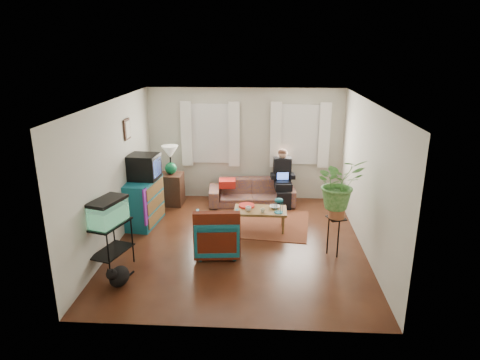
# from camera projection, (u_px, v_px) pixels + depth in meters

# --- Properties ---
(floor) EXTENTS (4.50, 5.00, 0.01)m
(floor) POSITION_uv_depth(u_px,v_px,m) (239.00, 243.00, 7.95)
(floor) COLOR #4F2B14
(floor) RESTS_ON ground
(ceiling) EXTENTS (4.50, 5.00, 0.01)m
(ceiling) POSITION_uv_depth(u_px,v_px,m) (239.00, 102.00, 7.16)
(ceiling) COLOR white
(ceiling) RESTS_ON wall_back
(wall_back) EXTENTS (4.50, 0.01, 2.60)m
(wall_back) POSITION_uv_depth(u_px,v_px,m) (245.00, 144.00, 9.93)
(wall_back) COLOR silver
(wall_back) RESTS_ON floor
(wall_front) EXTENTS (4.50, 0.01, 2.60)m
(wall_front) POSITION_uv_depth(u_px,v_px,m) (226.00, 237.00, 5.18)
(wall_front) COLOR silver
(wall_front) RESTS_ON floor
(wall_left) EXTENTS (0.01, 5.00, 2.60)m
(wall_left) POSITION_uv_depth(u_px,v_px,m) (114.00, 174.00, 7.68)
(wall_left) COLOR silver
(wall_left) RESTS_ON floor
(wall_right) EXTENTS (0.01, 5.00, 2.60)m
(wall_right) POSITION_uv_depth(u_px,v_px,m) (368.00, 178.00, 7.43)
(wall_right) COLOR silver
(wall_right) RESTS_ON floor
(window_left) EXTENTS (1.08, 0.04, 1.38)m
(window_left) POSITION_uv_depth(u_px,v_px,m) (211.00, 134.00, 9.88)
(window_left) COLOR white
(window_left) RESTS_ON wall_back
(window_right) EXTENTS (1.08, 0.04, 1.38)m
(window_right) POSITION_uv_depth(u_px,v_px,m) (300.00, 135.00, 9.77)
(window_right) COLOR white
(window_right) RESTS_ON wall_back
(curtains_left) EXTENTS (1.36, 0.06, 1.50)m
(curtains_left) POSITION_uv_depth(u_px,v_px,m) (210.00, 134.00, 9.80)
(curtains_left) COLOR white
(curtains_left) RESTS_ON wall_back
(curtains_right) EXTENTS (1.36, 0.06, 1.50)m
(curtains_right) POSITION_uv_depth(u_px,v_px,m) (300.00, 135.00, 9.69)
(curtains_right) COLOR white
(curtains_right) RESTS_ON wall_back
(picture_frame) EXTENTS (0.04, 0.32, 0.40)m
(picture_frame) POSITION_uv_depth(u_px,v_px,m) (127.00, 129.00, 8.29)
(picture_frame) COLOR #3D2616
(picture_frame) RESTS_ON wall_left
(area_rug) EXTENTS (2.18, 1.83, 0.01)m
(area_rug) POSITION_uv_depth(u_px,v_px,m) (259.00, 223.00, 8.81)
(area_rug) COLOR brown
(area_rug) RESTS_ON floor
(sofa) EXTENTS (2.00, 0.93, 0.76)m
(sofa) POSITION_uv_depth(u_px,v_px,m) (252.00, 188.00, 9.77)
(sofa) COLOR brown
(sofa) RESTS_ON floor
(seated_person) EXTENTS (0.54, 0.64, 1.16)m
(seated_person) POSITION_uv_depth(u_px,v_px,m) (283.00, 180.00, 9.73)
(seated_person) COLOR black
(seated_person) RESTS_ON sofa
(side_table) EXTENTS (0.51, 0.51, 0.72)m
(side_table) POSITION_uv_depth(u_px,v_px,m) (172.00, 189.00, 9.77)
(side_table) COLOR #3B2316
(side_table) RESTS_ON floor
(table_lamp) EXTENTS (0.38, 0.38, 0.66)m
(table_lamp) POSITION_uv_depth(u_px,v_px,m) (170.00, 161.00, 9.57)
(table_lamp) COLOR white
(table_lamp) RESTS_ON side_table
(dresser) EXTENTS (0.63, 1.09, 0.94)m
(dresser) POSITION_uv_depth(u_px,v_px,m) (143.00, 202.00, 8.66)
(dresser) COLOR #105365
(dresser) RESTS_ON floor
(crt_tv) EXTENTS (0.62, 0.58, 0.50)m
(crt_tv) POSITION_uv_depth(u_px,v_px,m) (144.00, 167.00, 8.54)
(crt_tv) COLOR black
(crt_tv) RESTS_ON dresser
(aquarium_stand) EXTENTS (0.60, 0.81, 0.80)m
(aquarium_stand) POSITION_uv_depth(u_px,v_px,m) (112.00, 246.00, 6.92)
(aquarium_stand) COLOR black
(aquarium_stand) RESTS_ON floor
(aquarium) EXTENTS (0.54, 0.73, 0.42)m
(aquarium) POSITION_uv_depth(u_px,v_px,m) (108.00, 211.00, 6.73)
(aquarium) COLOR #7FD899
(aquarium) RESTS_ON aquarium_stand
(black_cat) EXTENTS (0.39, 0.50, 0.38)m
(black_cat) POSITION_uv_depth(u_px,v_px,m) (119.00, 274.00, 6.49)
(black_cat) COLOR black
(black_cat) RESTS_ON floor
(armchair) EXTENTS (0.82, 0.78, 0.78)m
(armchair) POSITION_uv_depth(u_px,v_px,m) (217.00, 232.00, 7.47)
(armchair) COLOR #12666E
(armchair) RESTS_ON floor
(serape_throw) EXTENTS (0.80, 0.25, 0.64)m
(serape_throw) POSITION_uv_depth(u_px,v_px,m) (217.00, 231.00, 7.13)
(serape_throw) COLOR #9E0A0A
(serape_throw) RESTS_ON armchair
(coffee_table) EXTENTS (1.03, 0.57, 0.43)m
(coffee_table) POSITION_uv_depth(u_px,v_px,m) (260.00, 219.00, 8.46)
(coffee_table) COLOR brown
(coffee_table) RESTS_ON floor
(cup_a) EXTENTS (0.12, 0.12, 0.09)m
(cup_a) POSITION_uv_depth(u_px,v_px,m) (248.00, 209.00, 8.31)
(cup_a) COLOR white
(cup_a) RESTS_ON coffee_table
(cup_b) EXTENTS (0.09, 0.09, 0.09)m
(cup_b) POSITION_uv_depth(u_px,v_px,m) (263.00, 211.00, 8.22)
(cup_b) COLOR beige
(cup_b) RESTS_ON coffee_table
(bowl) EXTENTS (0.20, 0.20, 0.05)m
(bowl) POSITION_uv_depth(u_px,v_px,m) (275.00, 207.00, 8.46)
(bowl) COLOR white
(bowl) RESTS_ON coffee_table
(snack_tray) EXTENTS (0.32, 0.32, 0.04)m
(snack_tray) POSITION_uv_depth(u_px,v_px,m) (247.00, 206.00, 8.55)
(snack_tray) COLOR #B21414
(snack_tray) RESTS_ON coffee_table
(birdcage) EXTENTS (0.17, 0.17, 0.30)m
(birdcage) POSITION_uv_depth(u_px,v_px,m) (279.00, 205.00, 8.20)
(birdcage) COLOR #115B6B
(birdcage) RESTS_ON coffee_table
(plant_stand) EXTENTS (0.37, 0.37, 0.70)m
(plant_stand) POSITION_uv_depth(u_px,v_px,m) (335.00, 236.00, 7.41)
(plant_stand) COLOR black
(plant_stand) RESTS_ON floor
(potted_plant) EXTENTS (0.97, 0.90, 0.88)m
(potted_plant) POSITION_uv_depth(u_px,v_px,m) (338.00, 191.00, 7.16)
(potted_plant) COLOR #599947
(potted_plant) RESTS_ON plant_stand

